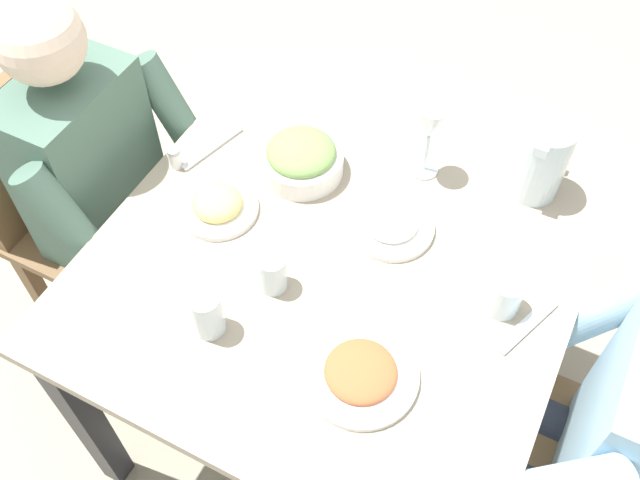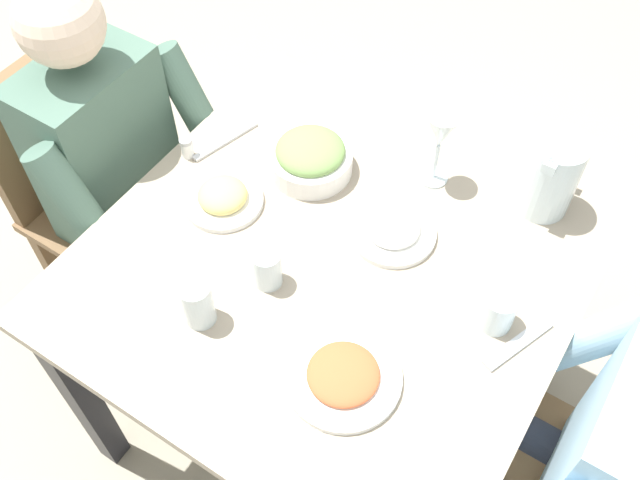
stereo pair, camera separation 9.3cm
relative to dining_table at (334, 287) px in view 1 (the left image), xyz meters
The scene contains 17 objects.
ground_plane 0.64m from the dining_table, ahead, with size 8.00×8.00×0.00m, color #9E937F.
dining_table is the anchor object (origin of this frame).
chair_far 0.80m from the dining_table, 89.64° to the left, with size 0.40×0.40×0.88m.
diner_near 0.58m from the dining_table, 97.44° to the right, with size 0.48×0.53×1.18m.
diner_far 0.58m from the dining_table, 89.51° to the left, with size 0.48×0.53×1.18m.
water_pitcher 0.54m from the dining_table, 39.10° to the right, with size 0.16×0.12×0.19m.
salad_bowl 0.31m from the dining_table, 43.58° to the left, with size 0.20×0.20×0.09m.
plate_fries 0.32m from the dining_table, 89.22° to the left, with size 0.18×0.18×0.05m.
plate_rice_curry 0.31m from the dining_table, 143.97° to the right, with size 0.22×0.22×0.04m.
plate_yoghurt 0.20m from the dining_table, 29.69° to the right, with size 0.19×0.19×0.05m.
water_glass_center 0.39m from the dining_table, 83.03° to the right, with size 0.07×0.07×0.09m, color silver.
water_glass_near_left 0.35m from the dining_table, 151.13° to the left, with size 0.06×0.06×0.11m, color silver.
water_glass_by_pitcher 0.22m from the dining_table, 144.76° to the left, with size 0.06×0.06×0.09m, color silver.
wine_glass 0.42m from the dining_table, 12.44° to the right, with size 0.08×0.08×0.20m.
salt_shaker 0.48m from the dining_table, 81.10° to the left, with size 0.03×0.03×0.05m.
fork_near 0.43m from the dining_table, 86.92° to the right, with size 0.17×0.03×0.01m, color silver.
knife_near 0.45m from the dining_table, 69.00° to the left, with size 0.18×0.02×0.01m, color silver.
Camera 1 is at (-0.80, -0.37, 1.98)m, focal length 39.96 mm.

